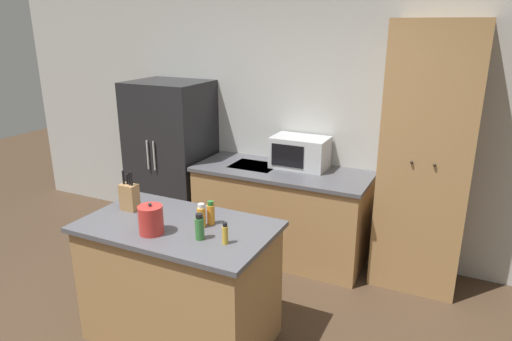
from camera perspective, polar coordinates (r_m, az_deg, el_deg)
The scene contains 12 objects.
wall_back at distance 4.58m, azimuth 5.62°, elevation 6.15°, with size 7.20×0.06×2.60m.
refrigerator at distance 5.00m, azimuth -10.44°, elevation 1.40°, with size 0.80×0.69×1.66m.
back_counter at distance 4.52m, azimuth 3.15°, elevation -5.25°, with size 1.69×0.71×0.90m.
pantry_cabinet at distance 4.08m, azimuth 20.52°, elevation 1.20°, with size 0.71×0.55×2.27m.
kitchen_island at distance 3.43m, azimuth -9.47°, elevation -13.49°, with size 1.35×0.78×0.90m.
microwave at distance 4.41m, azimuth 5.52°, elevation 2.29°, with size 0.53×0.34×0.30m.
knife_block at distance 3.50m, azimuth -15.54°, elevation -3.14°, with size 0.13×0.09×0.30m.
spice_bottle_tall_dark at distance 2.96m, azimuth -7.06°, elevation -7.07°, with size 0.06×0.06×0.18m.
spice_bottle_short_red at distance 3.17m, azimuth -5.75°, elevation -5.34°, with size 0.05×0.05×0.17m.
spice_bottle_amber_oil at distance 2.89m, azimuth -3.88°, elevation -7.91°, with size 0.04×0.04×0.15m.
spice_bottle_green_herb at distance 3.13m, azimuth -6.83°, elevation -5.70°, with size 0.06×0.06×0.17m.
kettle at distance 3.09m, azimuth -13.00°, elevation -6.02°, with size 0.16×0.16×0.22m.
Camera 1 is at (1.54, -1.88, 2.23)m, focal length 32.00 mm.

